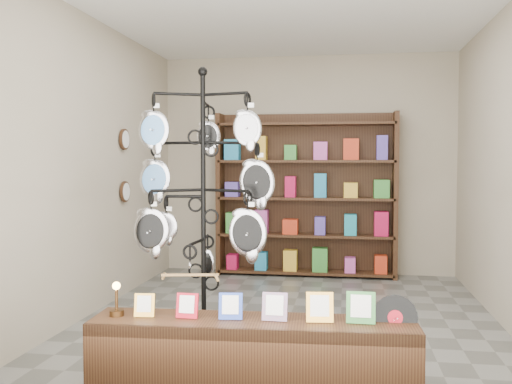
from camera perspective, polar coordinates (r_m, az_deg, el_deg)
ground at (r=5.66m, az=3.24°, el=-12.79°), size 5.00×5.00×0.00m
room_envelope at (r=5.45m, az=3.30°, el=6.27°), size 5.00×5.00×5.00m
display_tree at (r=4.49m, az=-5.30°, el=0.16°), size 1.17×1.05×2.28m
front_shelf at (r=3.86m, az=-0.33°, el=-16.33°), size 2.13×0.53×0.75m
back_shelving at (r=7.75m, az=5.00°, el=-0.78°), size 2.42×0.36×2.20m
wall_clocks at (r=6.71m, az=-12.99°, el=2.59°), size 0.03×0.24×0.84m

